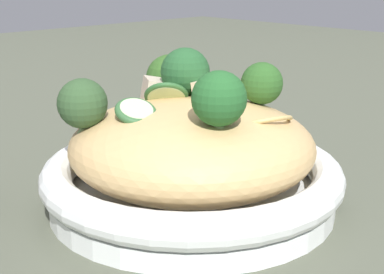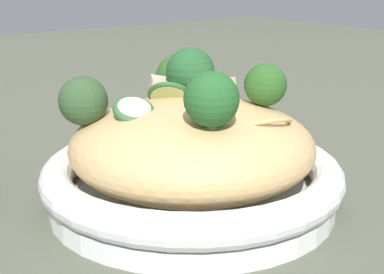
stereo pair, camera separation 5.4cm
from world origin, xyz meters
name	(u,v)px [view 2 (the right image)]	position (x,y,z in m)	size (l,w,h in m)	color
ground_plane	(192,205)	(0.00, 0.00, 0.00)	(3.00, 3.00, 0.00)	#525646
serving_bowl	(192,181)	(0.00, 0.00, 0.02)	(0.29, 0.29, 0.05)	white
noodle_heap	(192,146)	(0.00, 0.00, 0.06)	(0.23, 0.23, 0.08)	tan
broccoli_florets	(182,87)	(0.01, 0.03, 0.11)	(0.20, 0.20, 0.08)	#9DC077
carrot_coins	(213,100)	(0.04, 0.01, 0.10)	(0.11, 0.13, 0.03)	orange
zucchini_slices	(151,103)	(-0.03, 0.03, 0.10)	(0.10, 0.07, 0.03)	beige
chicken_chunks	(193,92)	(0.03, 0.04, 0.10)	(0.09, 0.10, 0.04)	beige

